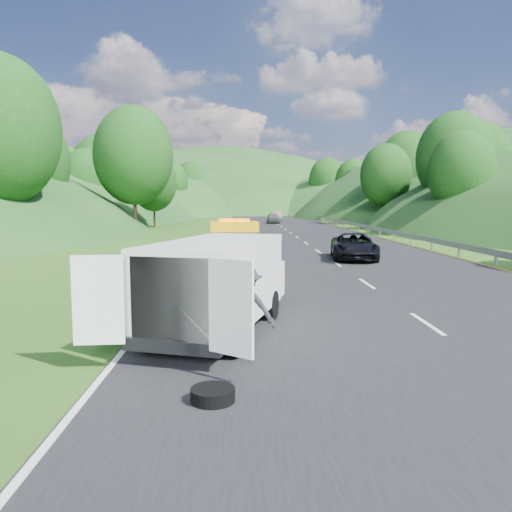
{
  "coord_description": "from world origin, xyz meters",
  "views": [
    {
      "loc": [
        -1.47,
        -13.85,
        2.99
      ],
      "look_at": [
        -1.1,
        1.68,
        1.3
      ],
      "focal_mm": 35.0,
      "sensor_mm": 36.0,
      "label": 1
    }
  ],
  "objects_px": {
    "tow_truck": "(235,249)",
    "child": "(195,317)",
    "suitcase": "(122,293)",
    "passing_suv": "(354,260)",
    "white_van": "(219,281)",
    "worker": "(245,358)",
    "spare_tire": "(213,402)",
    "woman": "(205,309)"
  },
  "relations": [
    {
      "from": "tow_truck",
      "to": "child",
      "type": "height_order",
      "value": "tow_truck"
    },
    {
      "from": "suitcase",
      "to": "passing_suv",
      "type": "bearing_deg",
      "value": 50.08
    },
    {
      "from": "white_van",
      "to": "worker",
      "type": "relative_size",
      "value": 3.64
    },
    {
      "from": "tow_truck",
      "to": "spare_tire",
      "type": "height_order",
      "value": "tow_truck"
    },
    {
      "from": "white_van",
      "to": "woman",
      "type": "bearing_deg",
      "value": 117.89
    },
    {
      "from": "suitcase",
      "to": "tow_truck",
      "type": "bearing_deg",
      "value": 58.24
    },
    {
      "from": "spare_tire",
      "to": "tow_truck",
      "type": "bearing_deg",
      "value": 89.43
    },
    {
      "from": "white_van",
      "to": "spare_tire",
      "type": "xyz_separation_m",
      "value": [
        0.1,
        -4.02,
        -1.21
      ]
    },
    {
      "from": "worker",
      "to": "suitcase",
      "type": "bearing_deg",
      "value": 125.5
    },
    {
      "from": "child",
      "to": "passing_suv",
      "type": "distance_m",
      "value": 14.6
    },
    {
      "from": "woman",
      "to": "worker",
      "type": "xyz_separation_m",
      "value": [
        1.11,
        -4.43,
        0.0
      ]
    },
    {
      "from": "passing_suv",
      "to": "child",
      "type": "bearing_deg",
      "value": -110.85
    },
    {
      "from": "white_van",
      "to": "spare_tire",
      "type": "height_order",
      "value": "white_van"
    },
    {
      "from": "woman",
      "to": "child",
      "type": "height_order",
      "value": "woman"
    },
    {
      "from": "worker",
      "to": "woman",
      "type": "bearing_deg",
      "value": 104.67
    },
    {
      "from": "tow_truck",
      "to": "worker",
      "type": "height_order",
      "value": "tow_truck"
    },
    {
      "from": "tow_truck",
      "to": "worker",
      "type": "relative_size",
      "value": 3.08
    },
    {
      "from": "tow_truck",
      "to": "worker",
      "type": "xyz_separation_m",
      "value": [
        0.36,
        -10.42,
        -1.13
      ]
    },
    {
      "from": "white_van",
      "to": "passing_suv",
      "type": "height_order",
      "value": "white_van"
    },
    {
      "from": "suitcase",
      "to": "spare_tire",
      "type": "relative_size",
      "value": 0.95
    },
    {
      "from": "worker",
      "to": "child",
      "type": "bearing_deg",
      "value": 111.18
    },
    {
      "from": "white_van",
      "to": "passing_suv",
      "type": "distance_m",
      "value": 15.76
    },
    {
      "from": "white_van",
      "to": "tow_truck",
      "type": "bearing_deg",
      "value": 104.61
    },
    {
      "from": "suitcase",
      "to": "spare_tire",
      "type": "bearing_deg",
      "value": -66.84
    },
    {
      "from": "white_van",
      "to": "woman",
      "type": "relative_size",
      "value": 3.62
    },
    {
      "from": "woman",
      "to": "worker",
      "type": "height_order",
      "value": "woman"
    },
    {
      "from": "child",
      "to": "spare_tire",
      "type": "height_order",
      "value": "child"
    },
    {
      "from": "spare_tire",
      "to": "passing_suv",
      "type": "distance_m",
      "value": 19.43
    },
    {
      "from": "child",
      "to": "white_van",
      "type": "bearing_deg",
      "value": -52.05
    },
    {
      "from": "spare_tire",
      "to": "passing_suv",
      "type": "height_order",
      "value": "passing_suv"
    },
    {
      "from": "suitcase",
      "to": "child",
      "type": "bearing_deg",
      "value": -36.51
    },
    {
      "from": "passing_suv",
      "to": "spare_tire",
      "type": "bearing_deg",
      "value": -100.78
    },
    {
      "from": "tow_truck",
      "to": "worker",
      "type": "bearing_deg",
      "value": -92.39
    },
    {
      "from": "tow_truck",
      "to": "white_van",
      "type": "xyz_separation_m",
      "value": [
        -0.22,
        -8.55,
        0.08
      ]
    },
    {
      "from": "white_van",
      "to": "woman",
      "type": "height_order",
      "value": "white_van"
    },
    {
      "from": "white_van",
      "to": "child",
      "type": "distance_m",
      "value": 2.12
    },
    {
      "from": "woman",
      "to": "spare_tire",
      "type": "height_order",
      "value": "woman"
    },
    {
      "from": "woman",
      "to": "worker",
      "type": "relative_size",
      "value": 1.0
    },
    {
      "from": "woman",
      "to": "suitcase",
      "type": "height_order",
      "value": "woman"
    },
    {
      "from": "white_van",
      "to": "suitcase",
      "type": "height_order",
      "value": "white_van"
    },
    {
      "from": "white_van",
      "to": "spare_tire",
      "type": "relative_size",
      "value": 9.64
    },
    {
      "from": "worker",
      "to": "spare_tire",
      "type": "relative_size",
      "value": 2.65
    }
  ]
}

